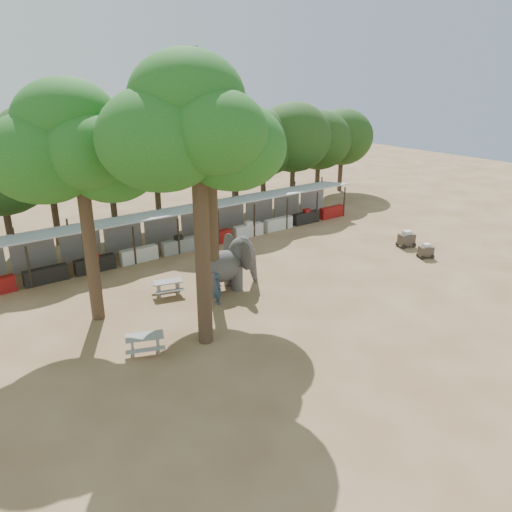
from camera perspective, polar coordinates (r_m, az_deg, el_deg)
ground at (r=24.37m, az=9.02°, el=-7.21°), size 100.00×100.00×0.00m
vendor_stalls at (r=34.22m, az=-7.55°, el=3.19°), size 28.00×2.99×2.80m
yard_tree_left at (r=23.19m, az=-20.17°, el=11.78°), size 7.10×6.90×11.02m
yard_tree_center at (r=19.67m, az=-7.34°, el=14.46°), size 7.10×6.90×12.04m
yard_tree_back at (r=24.68m, az=-5.81°, el=14.13°), size 7.10×6.90×11.36m
backdrop_trees at (r=37.76m, az=-11.80°, el=11.30°), size 46.46×5.95×8.33m
elephant at (r=26.92m, az=-3.15°, el=-0.92°), size 3.71×2.85×2.84m
handler at (r=25.43m, az=-4.38°, el=-3.69°), size 0.52×0.68×1.68m
picnic_table_near at (r=21.77m, az=-12.58°, el=-9.50°), size 1.98×1.89×0.79m
picnic_table_far at (r=26.91m, az=-10.02°, el=-3.36°), size 1.82×1.71×0.76m
cart_front at (r=33.50m, az=18.85°, el=0.57°), size 1.14×0.97×0.94m
cart_back at (r=35.19m, az=16.82°, el=1.89°), size 1.31×1.03×1.13m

